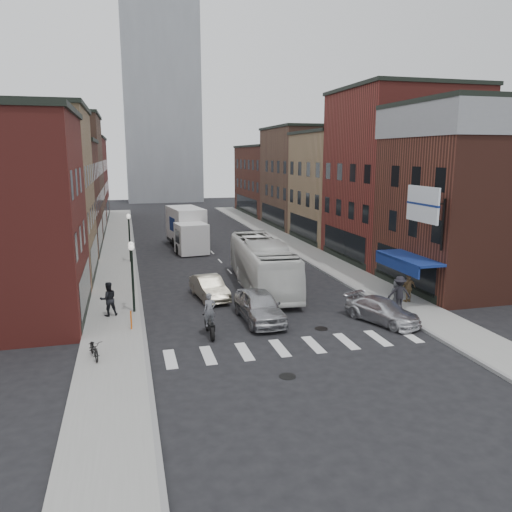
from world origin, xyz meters
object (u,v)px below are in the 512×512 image
Objects in this scene: bike_rack at (131,320)px; motorcycle_rider at (210,316)px; sedan_left_far at (209,288)px; ped_right_a at (399,293)px; curb_car at (382,311)px; box_truck at (187,229)px; transit_bus at (262,264)px; billboard_sign at (424,205)px; ped_right_b at (408,288)px; streetlamp_near at (132,264)px; parked_bicycle at (94,348)px; ped_right_c at (397,294)px; sedan_left_near at (259,306)px; streetlamp_far at (129,229)px; ped_left_solo at (108,299)px.

motorcycle_rider is (3.80, -1.87, 0.48)m from bike_rack.
sedan_left_far is 2.20× the size of ped_right_a.
sedan_left_far reaches higher than curb_car.
box_truck is 0.77× the size of transit_bus.
billboard_sign reaches higher than ped_right_b.
ped_right_a is at bearing 1.15° from motorcycle_rider.
bike_rack is 0.18× the size of sedan_left_far.
streetlamp_near is 0.45× the size of box_truck.
sedan_left_far is (-3.93, -1.71, -0.93)m from transit_bus.
box_truck is 4.13× the size of motorcycle_rider.
parked_bicycle is 0.95× the size of ped_right_b.
sedan_left_far is 2.60× the size of ped_right_c.
transit_bus is 2.38× the size of sedan_left_near.
bike_rack is at bearing 149.33° from motorcycle_rider.
parked_bicycle is (-8.43, -3.41, -0.26)m from sedan_left_near.
bike_rack is 0.18× the size of curb_car.
box_truck reaches higher than parked_bicycle.
sedan_left_near is at bearing 15.50° from ped_right_a.
ped_right_b is at bearing -7.90° from streetlamp_near.
sedan_left_near is at bearing 176.67° from billboard_sign.
transit_bus is (8.60, -10.29, -1.27)m from streetlamp_far.
curb_car is at bearing 148.53° from ped_left_solo.
ped_right_a is at bearing 97.28° from ped_right_c.
transit_bus is 2.66× the size of curb_car.
sedan_left_near is (3.00, 1.61, -0.19)m from motorcycle_rider.
transit_bus is 14.54m from parked_bicycle.
streetlamp_near is 15.26m from ped_right_c.
ped_left_solo is at bearing 72.23° from parked_bicycle.
streetlamp_far is 20.58m from parked_bicycle.
ped_right_a is at bearing 178.17° from billboard_sign.
bike_rack is at bearing -143.68° from sedan_left_far.
streetlamp_far is 0.83× the size of sedan_left_near.
billboard_sign is 0.31× the size of transit_bus.
sedan_left_far is at bearing -30.85° from ped_right_b.
parked_bicycle is (-5.43, -1.79, -0.45)m from motorcycle_rider.
bike_rack is at bearing -139.76° from transit_bus.
bike_rack is 0.36× the size of motorcycle_rider.
bike_rack is (-0.20, -16.70, -2.36)m from streetlamp_far.
ped_right_c is (16.16, -2.76, -0.12)m from ped_left_solo.
ped_right_c is at bearing 2.67° from motorcycle_rider.
streetlamp_near reaches higher than motorcycle_rider.
sedan_left_far is 11.52m from ped_right_a.
streetlamp_far is 2.35× the size of ped_right_b.
box_truck is at bearing -74.40° from ped_right_b.
streetlamp_far reaches higher than motorcycle_rider.
ped_left_solo is at bearing -95.40° from streetlamp_far.
streetlamp_far is at bearing -109.66° from ped_left_solo.
ped_right_a is at bearing 31.92° from ped_right_b.
bike_rack is (-0.20, -2.70, -2.36)m from streetlamp_near.
sedan_left_near is at bearing -102.54° from transit_bus.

